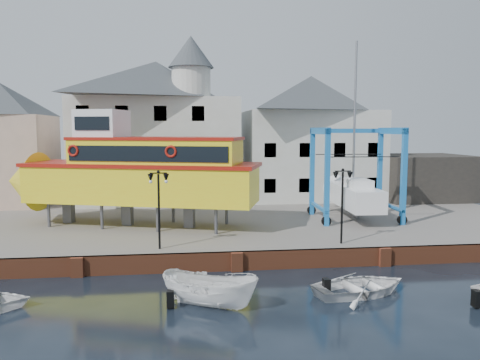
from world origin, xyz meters
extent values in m
plane|color=black|center=(0.00, 0.00, 0.00)|extent=(140.00, 140.00, 0.00)
cube|color=slate|center=(0.00, 11.00, 0.50)|extent=(44.00, 22.00, 1.00)
cube|color=brown|center=(0.00, 0.12, 0.50)|extent=(44.00, 0.25, 1.00)
cube|color=brown|center=(-8.00, -0.05, 0.50)|extent=(0.60, 0.36, 1.00)
cube|color=brown|center=(0.00, -0.05, 0.50)|extent=(0.60, 0.36, 1.00)
cube|color=brown|center=(8.00, -0.05, 0.50)|extent=(0.60, 0.36, 1.00)
cube|color=beige|center=(-18.00, 18.00, 4.75)|extent=(8.00, 7.00, 7.50)
cube|color=beige|center=(-5.00, 18.50, 5.50)|extent=(14.00, 8.00, 9.00)
pyramid|color=#383D41|center=(-5.00, 18.50, 11.60)|extent=(14.00, 8.00, 3.20)
cube|color=black|center=(-10.50, 14.54, 2.60)|extent=(1.00, 0.08, 1.20)
cube|color=black|center=(-7.50, 14.54, 2.60)|extent=(1.00, 0.08, 1.20)
cube|color=black|center=(-4.50, 14.54, 2.60)|extent=(1.00, 0.08, 1.20)
cube|color=black|center=(-1.50, 14.54, 2.60)|extent=(1.00, 0.08, 1.20)
cube|color=black|center=(-10.50, 14.54, 5.60)|extent=(1.00, 0.08, 1.20)
cube|color=black|center=(-7.50, 14.54, 5.60)|extent=(1.00, 0.08, 1.20)
cube|color=black|center=(-4.50, 14.54, 5.60)|extent=(1.00, 0.08, 1.20)
cube|color=black|center=(-1.50, 14.54, 5.60)|extent=(1.00, 0.08, 1.20)
cube|color=black|center=(-10.50, 14.54, 8.60)|extent=(1.00, 0.08, 1.20)
cube|color=black|center=(-7.50, 14.54, 8.60)|extent=(1.00, 0.08, 1.20)
cube|color=black|center=(-4.50, 14.54, 8.60)|extent=(1.00, 0.08, 1.20)
cube|color=black|center=(-1.50, 14.54, 8.60)|extent=(1.00, 0.08, 1.20)
cylinder|color=beige|center=(-2.00, 16.10, 11.20)|extent=(3.20, 3.20, 2.40)
cone|color=#383D41|center=(-2.00, 16.10, 13.70)|extent=(3.80, 3.80, 2.60)
cube|color=beige|center=(9.00, 19.00, 5.00)|extent=(12.00, 8.00, 8.00)
pyramid|color=#383D41|center=(9.00, 19.00, 10.60)|extent=(12.00, 8.00, 3.20)
cube|color=black|center=(4.50, 15.04, 2.60)|extent=(1.00, 0.08, 1.20)
cube|color=black|center=(7.50, 15.04, 2.60)|extent=(1.00, 0.08, 1.20)
cube|color=black|center=(10.50, 15.04, 2.60)|extent=(1.00, 0.08, 1.20)
cube|color=black|center=(13.50, 15.04, 2.60)|extent=(1.00, 0.08, 1.20)
cube|color=black|center=(4.50, 15.04, 5.60)|extent=(1.00, 0.08, 1.20)
cube|color=black|center=(7.50, 15.04, 5.60)|extent=(1.00, 0.08, 1.20)
cube|color=black|center=(10.50, 15.04, 5.60)|extent=(1.00, 0.08, 1.20)
cube|color=black|center=(13.50, 15.04, 5.60)|extent=(1.00, 0.08, 1.20)
cube|color=#272522|center=(19.00, 17.00, 3.00)|extent=(8.00, 7.00, 4.00)
cylinder|color=black|center=(-4.00, 1.20, 3.00)|extent=(0.12, 0.12, 4.00)
cube|color=black|center=(-4.00, 1.20, 5.05)|extent=(0.90, 0.06, 0.06)
sphere|color=black|center=(-4.00, 1.20, 5.12)|extent=(0.16, 0.16, 0.16)
cone|color=black|center=(-4.40, 1.20, 4.78)|extent=(0.32, 0.32, 0.45)
sphere|color=white|center=(-4.40, 1.20, 4.60)|extent=(0.18, 0.18, 0.18)
cone|color=black|center=(-3.60, 1.20, 4.78)|extent=(0.32, 0.32, 0.45)
sphere|color=white|center=(-3.60, 1.20, 4.60)|extent=(0.18, 0.18, 0.18)
cylinder|color=black|center=(6.00, 1.20, 3.00)|extent=(0.12, 0.12, 4.00)
cube|color=black|center=(6.00, 1.20, 5.05)|extent=(0.90, 0.06, 0.06)
sphere|color=black|center=(6.00, 1.20, 5.12)|extent=(0.16, 0.16, 0.16)
cone|color=black|center=(5.60, 1.20, 4.78)|extent=(0.32, 0.32, 0.45)
sphere|color=white|center=(5.60, 1.20, 4.60)|extent=(0.18, 0.18, 0.18)
cone|color=black|center=(6.40, 1.20, 4.78)|extent=(0.32, 0.32, 0.45)
sphere|color=white|center=(6.40, 1.20, 4.60)|extent=(0.18, 0.18, 0.18)
cylinder|color=#59595E|center=(-11.45, 7.77, 1.80)|extent=(0.25, 0.25, 1.60)
cylinder|color=#59595E|center=(-10.55, 10.62, 1.80)|extent=(0.25, 0.25, 1.60)
cylinder|color=#59595E|center=(-7.89, 6.64, 1.80)|extent=(0.25, 0.25, 1.60)
cylinder|color=#59595E|center=(-6.99, 9.49, 1.80)|extent=(0.25, 0.25, 1.60)
cylinder|color=#59595E|center=(-4.34, 5.52, 1.80)|extent=(0.25, 0.25, 1.60)
cylinder|color=#59595E|center=(-3.44, 8.37, 1.80)|extent=(0.25, 0.25, 1.60)
cylinder|color=#59595E|center=(-0.78, 4.39, 1.80)|extent=(0.25, 0.25, 1.60)
cylinder|color=#59595E|center=(0.12, 7.24, 1.80)|extent=(0.25, 0.25, 1.60)
cube|color=#59595E|center=(-10.49, 9.03, 1.80)|extent=(0.77, 0.70, 1.60)
cube|color=#59595E|center=(-6.43, 7.75, 1.80)|extent=(0.77, 0.70, 1.60)
cube|color=#59595E|center=(-2.36, 6.46, 1.80)|extent=(0.77, 0.70, 1.60)
cube|color=yellow|center=(-5.41, 7.42, 3.77)|extent=(15.46, 8.36, 2.35)
cone|color=yellow|center=(-13.65, 10.03, 3.77)|extent=(3.46, 4.57, 4.05)
cube|color=#9F180E|center=(-5.41, 7.42, 5.05)|extent=(15.81, 8.62, 0.23)
cube|color=yellow|center=(-4.39, 7.10, 5.80)|extent=(11.26, 6.67, 1.71)
cube|color=black|center=(-4.95, 5.35, 5.85)|extent=(9.78, 3.14, 0.96)
cube|color=black|center=(-3.84, 8.86, 5.85)|extent=(9.78, 3.14, 0.96)
cube|color=#9F180E|center=(-4.39, 7.10, 6.75)|extent=(11.50, 6.84, 0.19)
cube|color=white|center=(-7.95, 8.23, 7.62)|extent=(3.48, 3.48, 1.94)
cube|color=black|center=(-8.38, 6.88, 7.70)|extent=(2.24, 0.76, 0.85)
torus|color=#9F180E|center=(-9.54, 6.74, 6.01)|extent=(0.76, 0.37, 0.75)
torus|color=#9F180E|center=(-3.44, 4.82, 6.01)|extent=(0.76, 0.37, 0.75)
cube|color=#1F73B3|center=(6.59, 5.92, 4.19)|extent=(0.33, 0.33, 6.39)
cylinder|color=black|center=(6.59, 5.92, 1.32)|extent=(0.65, 0.25, 0.64)
cube|color=#1F73B3|center=(6.77, 10.16, 4.19)|extent=(0.33, 0.33, 6.39)
cylinder|color=black|center=(6.77, 10.16, 1.32)|extent=(0.65, 0.25, 0.64)
cube|color=#1F73B3|center=(11.74, 5.71, 4.19)|extent=(0.33, 0.33, 6.39)
cylinder|color=black|center=(11.74, 5.71, 1.32)|extent=(0.65, 0.25, 0.64)
cube|color=#1F73B3|center=(11.92, 9.95, 4.19)|extent=(0.33, 0.33, 6.39)
cylinder|color=black|center=(11.92, 9.95, 1.32)|extent=(0.65, 0.25, 0.64)
cube|color=#1F73B3|center=(6.68, 8.04, 7.23)|extent=(0.51, 4.57, 0.45)
cube|color=#1F73B3|center=(6.68, 8.04, 1.91)|extent=(0.41, 4.57, 0.19)
cube|color=#1F73B3|center=(11.83, 7.83, 7.23)|extent=(0.51, 4.57, 0.45)
cube|color=#1F73B3|center=(11.83, 7.83, 1.91)|extent=(0.41, 4.57, 0.19)
cube|color=#1F73B3|center=(9.34, 10.06, 7.23)|extent=(5.48, 0.54, 0.32)
cube|color=white|center=(9.26, 7.94, 2.64)|extent=(2.38, 6.92, 1.46)
cone|color=white|center=(9.42, 11.99, 2.64)|extent=(2.16, 1.54, 2.10)
cube|color=#59595E|center=(9.26, 7.94, 1.59)|extent=(0.29, 1.65, 0.64)
cube|color=white|center=(9.24, 7.48, 3.65)|extent=(1.57, 2.79, 0.55)
cylinder|color=#99999E|center=(9.27, 8.39, 8.39)|extent=(0.17, 0.17, 10.04)
cube|color=black|center=(9.19, 6.30, 5.52)|extent=(4.88, 0.32, 0.05)
cube|color=black|center=(9.32, 9.58, 5.52)|extent=(4.88, 0.32, 0.05)
imported|color=white|center=(-1.67, -4.73, 0.00)|extent=(4.57, 3.44, 1.66)
imported|color=white|center=(5.16, -3.99, 0.00)|extent=(5.10, 4.16, 0.93)
camera|label=1|loc=(-2.62, -23.48, 7.31)|focal=35.00mm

